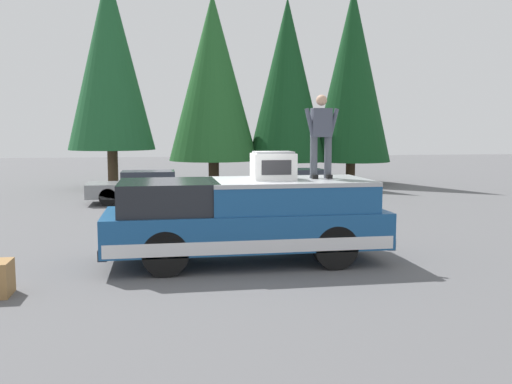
{
  "coord_description": "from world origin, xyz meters",
  "views": [
    {
      "loc": [
        -10.91,
        1.16,
        2.63
      ],
      "look_at": [
        0.51,
        -0.8,
        1.35
      ],
      "focal_mm": 39.4,
      "sensor_mm": 36.0,
      "label": 1
    }
  ],
  "objects": [
    {
      "name": "conifer_center_left",
      "position": [
        15.76,
        -1.37,
        5.08
      ],
      "size": [
        4.19,
        4.19,
        8.97
      ],
      "color": "#4C3826",
      "rests_on": "ground"
    },
    {
      "name": "parked_car_grey",
      "position": [
        9.71,
        1.66,
        0.58
      ],
      "size": [
        1.64,
        4.1,
        1.16
      ],
      "color": "gray",
      "rests_on": "ground"
    },
    {
      "name": "conifer_left",
      "position": [
        15.69,
        -4.91,
        4.99
      ],
      "size": [
        3.76,
        3.76,
        8.88
      ],
      "color": "#4C3826",
      "rests_on": "ground"
    },
    {
      "name": "parked_car_white",
      "position": [
        9.74,
        -3.9,
        0.58
      ],
      "size": [
        1.64,
        4.1,
        1.16
      ],
      "color": "white",
      "rests_on": "ground"
    },
    {
      "name": "conifer_far_left",
      "position": [
        15.66,
        -8.15,
        5.3
      ],
      "size": [
        3.82,
        3.82,
        9.53
      ],
      "color": "#4C3826",
      "rests_on": "ground"
    },
    {
      "name": "pickup_truck",
      "position": [
        0.01,
        -0.51,
        0.87
      ],
      "size": [
        2.01,
        5.54,
        1.65
      ],
      "color": "navy",
      "rests_on": "ground"
    },
    {
      "name": "person_on_truck_bed",
      "position": [
        0.15,
        -2.08,
        2.55
      ],
      "size": [
        0.29,
        0.72,
        1.69
      ],
      "color": "#4C515B",
      "rests_on": "pickup_truck"
    },
    {
      "name": "conifer_center_right",
      "position": [
        15.03,
        3.25,
        5.7
      ],
      "size": [
        3.82,
        3.82,
        9.68
      ],
      "color": "#4C3826",
      "rests_on": "ground"
    },
    {
      "name": "ground_plane",
      "position": [
        0.0,
        0.0,
        0.0
      ],
      "size": [
        90.0,
        90.0,
        0.0
      ],
      "primitive_type": "plane",
      "color": "#565659"
    },
    {
      "name": "compressor_unit",
      "position": [
        0.03,
        -1.07,
        1.93
      ],
      "size": [
        0.65,
        0.84,
        0.56
      ],
      "color": "white",
      "rests_on": "pickup_truck"
    }
  ]
}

